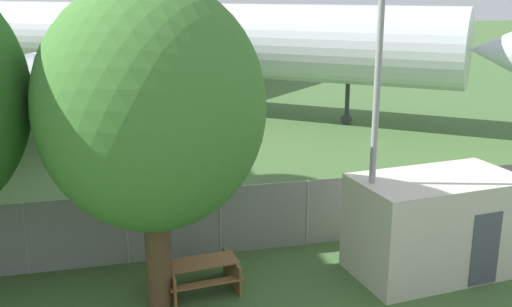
# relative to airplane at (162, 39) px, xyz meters

# --- Properties ---
(perimeter_fence) EXTENTS (56.07, 0.07, 1.96)m
(perimeter_fence) POSITION_rel_airplane_xyz_m (1.95, -21.85, -3.28)
(perimeter_fence) COLOR gray
(perimeter_fence) RESTS_ON ground
(airplane) EXTENTS (36.98, 30.70, 12.56)m
(airplane) POSITION_rel_airplane_xyz_m (0.00, 0.00, 0.00)
(airplane) COLOR silver
(airplane) RESTS_ON ground
(portable_cabin) EXTENTS (4.49, 2.82, 2.57)m
(portable_cabin) POSITION_rel_airplane_xyz_m (4.63, -24.21, -2.97)
(portable_cabin) COLOR beige
(portable_cabin) RESTS_ON ground
(picnic_bench_open_grass) EXTENTS (1.94, 1.59, 0.76)m
(picnic_bench_open_grass) POSITION_rel_airplane_xyz_m (-1.45, -23.79, -3.78)
(picnic_bench_open_grass) COLOR brown
(picnic_bench_open_grass) RESTS_ON ground
(tree_left_of_cabin) EXTENTS (4.99, 4.99, 7.50)m
(tree_left_of_cabin) POSITION_rel_airplane_xyz_m (-2.50, -24.24, 0.47)
(tree_left_of_cabin) COLOR brown
(tree_left_of_cabin) RESTS_ON ground
(light_mast) EXTENTS (0.44, 0.44, 8.17)m
(light_mast) POSITION_rel_airplane_xyz_m (2.81, -24.18, 0.70)
(light_mast) COLOR #99999E
(light_mast) RESTS_ON ground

